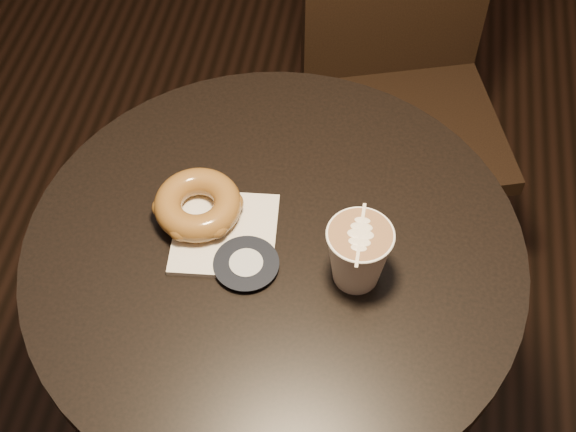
{
  "coord_description": "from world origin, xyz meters",
  "views": [
    {
      "loc": [
        0.12,
        -0.62,
        1.66
      ],
      "look_at": [
        0.01,
        0.03,
        0.79
      ],
      "focal_mm": 50.0,
      "sensor_mm": 36.0,
      "label": 1
    }
  ],
  "objects": [
    {
      "name": "pastry_bag",
      "position": [
        -0.07,
        0.01,
        0.75
      ],
      "size": [
        0.15,
        0.15,
        0.01
      ],
      "primitive_type": "cube",
      "rotation": [
        0.0,
        0.0,
        0.09
      ],
      "color": "silver",
      "rests_on": "cafe_table"
    },
    {
      "name": "latte_cup",
      "position": [
        0.12,
        -0.03,
        0.8
      ],
      "size": [
        0.09,
        0.09,
        0.1
      ],
      "primitive_type": null,
      "color": "white",
      "rests_on": "cafe_table"
    },
    {
      "name": "chair",
      "position": [
        0.15,
        0.64,
        0.54
      ],
      "size": [
        0.48,
        0.48,
        0.96
      ],
      "rotation": [
        0.0,
        0.0,
        0.32
      ],
      "color": "black",
      "rests_on": "ground"
    },
    {
      "name": "cafe_table",
      "position": [
        0.0,
        0.0,
        0.55
      ],
      "size": [
        0.7,
        0.7,
        0.75
      ],
      "color": "black",
      "rests_on": "ground"
    },
    {
      "name": "doughnut",
      "position": [
        -0.11,
        0.03,
        0.78
      ],
      "size": [
        0.12,
        0.12,
        0.04
      ],
      "primitive_type": "torus",
      "color": "brown",
      "rests_on": "pastry_bag"
    }
  ]
}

